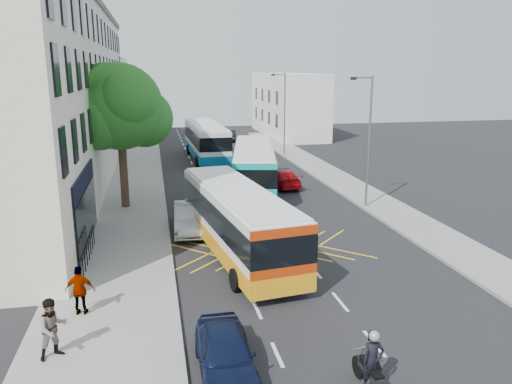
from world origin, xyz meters
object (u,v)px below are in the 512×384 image
parked_car_silver (190,218)px  distant_car_silver (257,147)px  motorbike (372,364)px  pedestrian_near (53,328)px  street_tree (119,108)px  bus_near (238,220)px  parked_car_blue (225,354)px  bus_mid (254,168)px  distant_car_grey (207,138)px  lamp_far (284,110)px  bus_far (206,141)px  red_hatchback (282,178)px  lamp_near (368,135)px  pedestrian_far (80,290)px  distant_car_dark (229,135)px

parked_car_silver → distant_car_silver: size_ratio=1.33×
motorbike → pedestrian_near: bearing=156.1°
street_tree → parked_car_silver: street_tree is taller
street_tree → bus_near: (5.57, -9.27, -4.60)m
parked_car_blue → pedestrian_near: pedestrian_near is taller
bus_near → bus_mid: (3.21, 12.01, 0.05)m
distant_car_grey → distant_car_silver: bearing=-55.2°
lamp_far → distant_car_silver: bearing=131.3°
bus_far → red_hatchback: size_ratio=2.71×
lamp_near → bus_mid: 8.71m
red_hatchback → distant_car_silver: 15.72m
motorbike → distant_car_silver: motorbike is taller
street_tree → parked_car_blue: bearing=-79.1°
lamp_near → distant_car_grey: lamp_near is taller
distant_car_grey → pedestrian_near: (-9.41, -44.05, 0.39)m
street_tree → pedestrian_far: size_ratio=4.96×
parked_car_blue → pedestrian_near: bearing=161.4°
lamp_near → motorbike: size_ratio=3.80×
street_tree → lamp_near: bearing=-11.4°
parked_car_blue → distant_car_grey: distant_car_grey is taller
bus_far → pedestrian_far: size_ratio=6.94×
lamp_near → pedestrian_far: (-15.56, -11.30, -3.58)m
street_tree → pedestrian_near: 17.77m
motorbike → pedestrian_near: 9.24m
bus_far → distant_car_dark: size_ratio=2.91×
parked_car_silver → distant_car_dark: (7.40, 34.12, -0.06)m
bus_mid → street_tree: bearing=-151.6°
bus_near → bus_far: 26.07m
bus_near → distant_car_dark: bus_near is taller
lamp_far → bus_mid: size_ratio=0.66×
lamp_near → bus_far: bearing=111.6°
bus_near → motorbike: 11.18m
parked_car_silver → pedestrian_near: pedestrian_near is taller
distant_car_silver → pedestrian_near: pedestrian_near is taller
distant_car_grey → bus_far: bearing=-91.9°
distant_car_grey → distant_car_dark: distant_car_grey is taller
pedestrian_near → motorbike: bearing=-50.7°
distant_car_silver → lamp_near: bearing=103.1°
street_tree → pedestrian_near: (-1.28, -16.94, -5.20)m
bus_far → parked_car_blue: 35.60m
parked_car_blue → distant_car_silver: bearing=77.8°
pedestrian_near → lamp_near: bearing=11.7°
bus_mid → bus_far: (-1.87, 14.03, 0.07)m
street_tree → pedestrian_far: street_tree is taller
parked_car_blue → distant_car_grey: bearing=85.2°
motorbike → pedestrian_far: pedestrian_far is taller
bus_mid → distant_car_grey: (-0.65, 24.37, -1.04)m
motorbike → parked_car_blue: (-3.72, 1.62, -0.20)m
lamp_near → bus_far: lamp_near is taller
distant_car_silver → street_tree: bearing=64.9°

